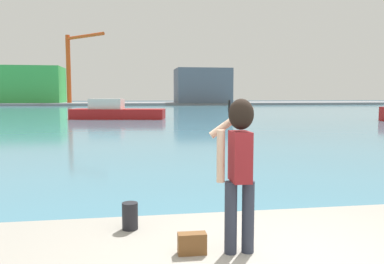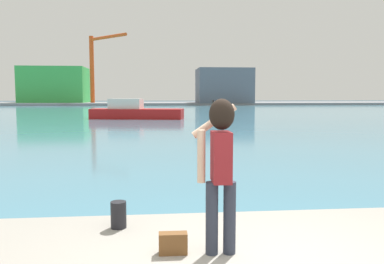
# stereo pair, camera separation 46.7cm
# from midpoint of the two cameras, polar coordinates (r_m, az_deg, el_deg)

# --- Properties ---
(ground_plane) EXTENTS (220.00, 220.00, 0.00)m
(ground_plane) POSITION_cam_midpoint_polar(r_m,az_deg,el_deg) (53.76, -4.17, 2.99)
(ground_plane) COLOR #334751
(harbor_water) EXTENTS (140.00, 100.00, 0.02)m
(harbor_water) POSITION_cam_midpoint_polar(r_m,az_deg,el_deg) (55.75, -4.22, 3.09)
(harbor_water) COLOR teal
(harbor_water) RESTS_ON ground_plane
(far_shore_dock) EXTENTS (140.00, 20.00, 0.52)m
(far_shore_dock) POSITION_cam_midpoint_polar(r_m,az_deg,el_deg) (95.72, -4.77, 4.19)
(far_shore_dock) COLOR gray
(far_shore_dock) RESTS_ON ground_plane
(person_photographer) EXTENTS (0.52, 0.55, 1.74)m
(person_photographer) POSITION_cam_midpoint_polar(r_m,az_deg,el_deg) (4.33, 7.22, -4.09)
(person_photographer) COLOR #2D3342
(person_photographer) RESTS_ON quay_promenade
(handbag) EXTENTS (0.32, 0.14, 0.24)m
(handbag) POSITION_cam_midpoint_polar(r_m,az_deg,el_deg) (4.54, 0.27, -15.99)
(handbag) COLOR brown
(handbag) RESTS_ON quay_promenade
(harbor_bollard) EXTENTS (0.21, 0.21, 0.36)m
(harbor_bollard) POSITION_cam_midpoint_polar(r_m,az_deg,el_deg) (5.39, -8.21, -11.90)
(harbor_bollard) COLOR black
(harbor_bollard) RESTS_ON quay_promenade
(boat_moored) EXTENTS (9.00, 4.17, 1.89)m
(boat_moored) POSITION_cam_midpoint_polar(r_m,az_deg,el_deg) (37.52, -8.00, 2.97)
(boat_moored) COLOR #B21919
(boat_moored) RESTS_ON harbor_water
(warehouse_left) EXTENTS (14.77, 10.38, 8.34)m
(warehouse_left) POSITION_cam_midpoint_polar(r_m,az_deg,el_deg) (99.14, -19.29, 6.51)
(warehouse_left) COLOR green
(warehouse_left) RESTS_ON far_shore_dock
(warehouse_right) EXTENTS (12.47, 9.32, 7.86)m
(warehouse_right) POSITION_cam_midpoint_polar(r_m,az_deg,el_deg) (91.79, 4.83, 6.76)
(warehouse_right) COLOR slate
(warehouse_right) RESTS_ON far_shore_dock
(port_crane) EXTENTS (9.22, 9.54, 15.22)m
(port_crane) POSITION_cam_midpoint_polar(r_m,az_deg,el_deg) (92.53, -13.68, 10.09)
(port_crane) COLOR #D84C19
(port_crane) RESTS_ON far_shore_dock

